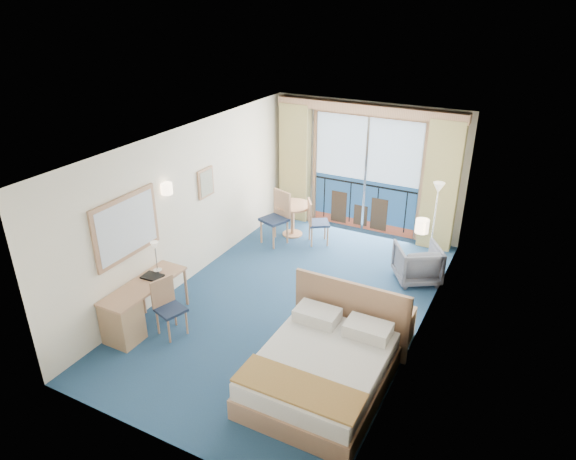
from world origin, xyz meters
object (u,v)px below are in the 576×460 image
at_px(floor_lamp, 437,203).
at_px(desk_chair, 167,304).
at_px(desk, 127,315).
at_px(bed, 323,368).
at_px(nightstand, 400,324).
at_px(table_chair_b, 278,214).
at_px(table_chair_a, 315,220).
at_px(armchair, 417,263).
at_px(round_table, 293,212).

bearing_deg(floor_lamp, desk_chair, -127.02).
bearing_deg(desk, bed, 6.83).
xyz_separation_m(nightstand, desk_chair, (-3.09, -1.44, 0.25)).
distance_m(bed, desk_chair, 2.51).
relative_size(desk_chair, table_chair_b, 0.81).
relative_size(nightstand, floor_lamp, 0.30).
distance_m(nightstand, table_chair_b, 3.69).
height_order(bed, desk, bed).
relative_size(bed, nightstand, 4.11).
relative_size(table_chair_a, table_chair_b, 0.86).
relative_size(armchair, table_chair_b, 0.69).
xyz_separation_m(desk_chair, table_chair_a, (0.67, 3.69, 0.03)).
height_order(armchair, floor_lamp, floor_lamp).
height_order(bed, floor_lamp, floor_lamp).
bearing_deg(armchair, desk, 15.02).
bearing_deg(table_chair_b, desk_chair, -70.47).
height_order(bed, armchair, bed).
height_order(desk_chair, table_chair_b, table_chair_b).
xyz_separation_m(bed, floor_lamp, (0.44, 3.91, 0.92)).
bearing_deg(desk_chair, nightstand, -47.08).
bearing_deg(nightstand, desk_chair, -154.98).
relative_size(desk, table_chair_b, 1.36).
xyz_separation_m(bed, desk_chair, (-2.50, 0.02, 0.19)).
distance_m(floor_lamp, desk, 5.51).
distance_m(bed, armchair, 3.23).
xyz_separation_m(nightstand, desk, (-3.53, -1.81, 0.13)).
bearing_deg(desk, table_chair_b, 83.51).
xyz_separation_m(desk, table_chair_b, (0.43, 3.78, 0.22)).
distance_m(table_chair_a, table_chair_b, 0.75).
xyz_separation_m(armchair, floor_lamp, (0.07, 0.70, 0.88)).
bearing_deg(armchair, table_chair_a, -44.60).
height_order(floor_lamp, table_chair_a, floor_lamp).
xyz_separation_m(floor_lamp, table_chair_a, (-2.26, -0.21, -0.70)).
bearing_deg(round_table, armchair, -13.04).
xyz_separation_m(armchair, table_chair_a, (-2.20, 0.49, 0.18)).
distance_m(desk, desk_chair, 0.59).
relative_size(nightstand, desk, 0.33).
distance_m(bed, table_chair_a, 4.14).
distance_m(bed, round_table, 4.55).
distance_m(desk_chair, table_chair_a, 3.75).
height_order(desk, round_table, desk).
bearing_deg(desk, nightstand, 27.13).
relative_size(bed, armchair, 2.70).
xyz_separation_m(bed, nightstand, (0.58, 1.46, -0.05)).
bearing_deg(desk, armchair, 47.06).
bearing_deg(bed, armchair, 83.45).
relative_size(bed, round_table, 2.66).
bearing_deg(armchair, nightstand, 64.93).
distance_m(desk_chair, round_table, 3.84).
xyz_separation_m(nightstand, table_chair_a, (-2.41, 2.25, 0.28)).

